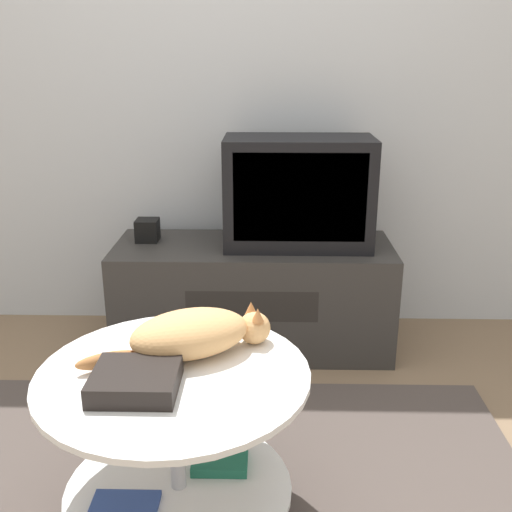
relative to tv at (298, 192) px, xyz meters
The scene contains 9 objects.
ground_plane 1.37m from the tv, 105.36° to the right, with size 12.00×12.00×0.00m, color #7F664C.
wall_back 0.71m from the tv, 133.33° to the left, with size 8.00×0.05×2.60m.
rug 1.36m from the tv, 105.36° to the right, with size 2.06×1.41×0.02m.
tv_stand 0.53m from the tv, behind, with size 1.26×0.49×0.50m.
tv is the anchor object (origin of this frame).
speaker 0.72m from the tv, behind, with size 0.10×0.10×0.10m.
coffee_table 1.30m from the tv, 108.12° to the right, with size 0.74×0.74×0.49m.
dvd_box 1.36m from the tv, 110.17° to the right, with size 0.22×0.20×0.06m.
cat 1.13m from the tv, 107.59° to the right, with size 0.53×0.32×0.13m.
Camera 1 is at (0.17, -1.49, 1.34)m, focal length 42.00 mm.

